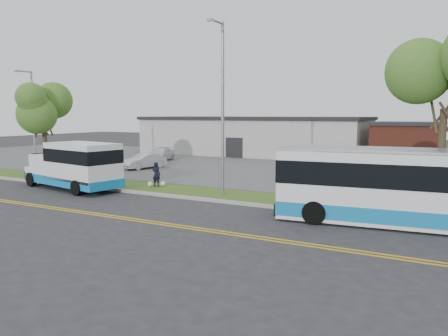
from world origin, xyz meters
The scene contains 19 objects.
ground centered at (0.00, 0.00, 0.00)m, with size 140.00×140.00×0.00m, color #28282B.
lane_line_north centered at (0.00, -3.85, 0.01)m, with size 70.00×0.12×0.01m, color gold.
lane_line_south centered at (0.00, -4.15, 0.01)m, with size 70.00×0.12×0.01m, color gold.
curb centered at (0.00, 1.10, 0.07)m, with size 80.00×0.30×0.15m, color #9E9B93.
verge centered at (0.00, 2.90, 0.05)m, with size 80.00×3.30×0.10m, color #2E4E1A.
parking_lot centered at (0.00, 17.00, 0.05)m, with size 80.00×25.00×0.10m, color #4C4C4F.
commercial_building centered at (-6.00, 27.00, 2.18)m, with size 25.40×10.40×4.35m.
brick_wing centered at (10.50, 26.00, 1.96)m, with size 6.30×7.30×3.90m.
tree_east centered at (14.00, 3.00, 6.20)m, with size 5.20×5.20×8.33m.
tree_west centered at (-12.00, 3.20, 5.12)m, with size 4.40×4.40×6.91m.
streetlight_near centered at (3.00, 2.73, 5.23)m, with size 0.35×1.53×9.50m.
streetlight_far centered at (-16.00, 5.42, 4.48)m, with size 0.35×1.53×8.00m.
shuttle_bus centered at (-5.99, 0.46, 1.55)m, with size 7.87×3.76×2.91m.
transit_bus centered at (13.34, 0.60, 1.62)m, with size 11.72×3.78×3.20m.
pedestrian centered at (-1.97, 3.23, 0.88)m, with size 0.57×0.37×1.55m, color black.
parked_car_a centered at (-8.42, 10.17, 0.73)m, with size 1.34×3.85×1.27m, color silver.
parked_car_b centered at (-10.86, 15.60, 0.73)m, with size 1.77×4.36×1.26m, color silver.
grocery_bag_left centered at (-2.27, 2.98, 0.26)m, with size 0.32×0.32×0.32m, color white.
grocery_bag_right centered at (-1.67, 3.48, 0.26)m, with size 0.32×0.32×0.32m, color white.
Camera 1 is at (14.60, -18.70, 4.62)m, focal length 35.00 mm.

